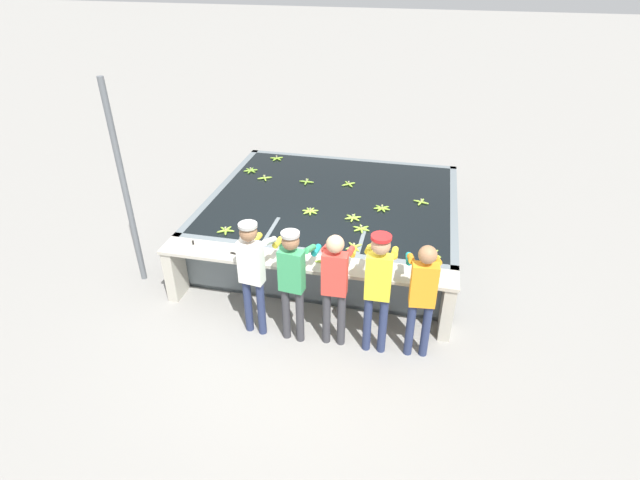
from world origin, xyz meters
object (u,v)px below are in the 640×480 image
banana_bunch_floating_11 (433,254)px  banana_bunch_floating_2 (361,229)px  banana_bunch_ledge_0 (325,261)px  support_post_left (125,188)px  banana_bunch_floating_7 (349,184)px  knife_1 (238,254)px  worker_2 (335,280)px  worker_4 (423,291)px  banana_bunch_floating_1 (353,218)px  banana_bunch_floating_3 (306,182)px  banana_bunch_floating_10 (310,211)px  banana_bunch_floating_0 (265,178)px  banana_bunch_floating_6 (354,247)px  worker_3 (378,282)px  knife_0 (193,245)px  banana_bunch_floating_12 (251,170)px  banana_bunch_floating_4 (382,208)px  banana_bunch_floating_8 (226,230)px  banana_bunch_floating_9 (277,158)px  worker_1 (293,276)px  banana_bunch_floating_5 (421,202)px  worker_0 (252,267)px

banana_bunch_floating_11 → banana_bunch_floating_2: bearing=155.7°
banana_bunch_ledge_0 → support_post_left: size_ratio=0.09×
banana_bunch_floating_7 → knife_1: (-1.12, -2.67, -0.01)m
worker_2 → worker_4: 1.10m
banana_bunch_floating_1 → banana_bunch_floating_3: same height
banana_bunch_floating_2 → banana_bunch_floating_10: bearing=156.6°
banana_bunch_floating_3 → banana_bunch_ledge_0: size_ratio=0.99×
banana_bunch_floating_11 → banana_bunch_floating_0: bearing=147.5°
support_post_left → banana_bunch_floating_6: bearing=3.7°
worker_3 → knife_0: bearing=168.2°
banana_bunch_floating_6 → banana_bunch_floating_12: same height
banana_bunch_floating_0 → banana_bunch_ledge_0: banana_bunch_ledge_0 is taller
banana_bunch_floating_4 → banana_bunch_floating_8: 2.57m
banana_bunch_floating_9 → knife_1: banana_bunch_floating_9 is taller
worker_1 → banana_bunch_floating_1: size_ratio=5.96×
banana_bunch_floating_6 → knife_0: size_ratio=0.74×
banana_bunch_floating_6 → knife_1: size_ratio=0.67×
worker_1 → banana_bunch_floating_9: bearing=109.6°
banana_bunch_floating_9 → banana_bunch_floating_5: bearing=-24.8°
worker_0 → knife_1: (-0.38, 0.46, -0.14)m
banana_bunch_floating_12 → knife_0: bearing=-87.8°
banana_bunch_floating_1 → knife_1: (-1.41, -1.42, -0.01)m
worker_3 → banana_bunch_ledge_0: 0.98m
banana_bunch_floating_2 → banana_bunch_floating_12: 3.01m
worker_1 → banana_bunch_floating_6: worker_1 is taller
banana_bunch_floating_4 → banana_bunch_floating_6: (-0.25, -1.30, 0.00)m
worker_2 → banana_bunch_floating_9: 4.51m
banana_bunch_floating_6 → banana_bunch_floating_11: same height
banana_bunch_floating_9 → banana_bunch_floating_4: bearing=-36.7°
worker_0 → banana_bunch_floating_2: 1.97m
banana_bunch_floating_9 → banana_bunch_floating_1: bearing=-48.4°
banana_bunch_floating_11 → banana_bunch_floating_10: bearing=156.1°
worker_2 → support_post_left: support_post_left is taller
knife_0 → worker_2: bearing=-13.9°
worker_3 → support_post_left: size_ratio=0.55×
banana_bunch_floating_0 → knife_0: (-0.27, -2.50, -0.01)m
banana_bunch_floating_2 → banana_bunch_floating_10: same height
banana_bunch_floating_4 → banana_bunch_floating_12: (-2.65, 1.03, 0.00)m
banana_bunch_floating_2 → banana_bunch_floating_10: size_ratio=1.00×
banana_bunch_floating_12 → banana_bunch_ledge_0: banana_bunch_ledge_0 is taller
worker_1 → banana_bunch_floating_3: worker_1 is taller
banana_bunch_floating_7 → knife_1: 2.90m
banana_bunch_floating_5 → banana_bunch_floating_7: size_ratio=1.15×
banana_bunch_floating_1 → banana_bunch_floating_7: bearing=102.8°
worker_4 → knife_1: bearing=170.5°
worker_1 → worker_3: size_ratio=0.95×
banana_bunch_floating_1 → banana_bunch_floating_6: same height
worker_0 → knife_1: worker_0 is taller
banana_bunch_ledge_0 → knife_0: 1.96m
banana_bunch_ledge_0 → knife_0: bearing=179.3°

